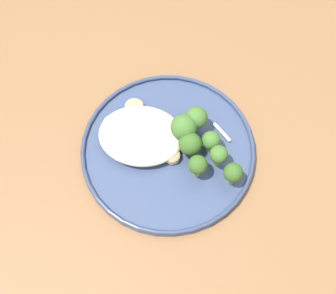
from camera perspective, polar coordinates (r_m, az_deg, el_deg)
ground at (r=1.47m, az=2.16°, el=-11.98°), size 6.00×6.00×0.00m
wooden_dining_table at (r=0.84m, az=3.70°, el=-1.80°), size 1.40×1.00×0.74m
dinner_plate at (r=0.75m, az=-0.00°, el=-0.37°), size 0.29×0.29×0.02m
noodle_bed at (r=0.74m, az=-3.45°, el=1.47°), size 0.14×0.11×0.03m
seared_scallop_large_seared at (r=0.73m, az=0.54°, el=-1.17°), size 0.03×0.03×0.01m
seared_scallop_center_golden at (r=0.75m, az=-5.16°, el=1.81°), size 0.02×0.02×0.02m
seared_scallop_tilted_round at (r=0.73m, az=-1.44°, el=0.11°), size 0.03×0.03×0.02m
seared_scallop_left_edge at (r=0.77m, az=-4.30°, el=5.00°), size 0.03×0.03×0.01m
seared_scallop_on_noodles at (r=0.74m, az=-3.11°, el=0.84°), size 0.03×0.03×0.01m
seared_scallop_half_hidden at (r=0.76m, az=-7.16°, el=2.99°), size 0.03×0.03×0.01m
broccoli_floret_front_edge at (r=0.71m, az=6.45°, el=-1.00°), size 0.03×0.03×0.05m
broccoli_floret_small_sprig at (r=0.72m, az=2.83°, el=0.38°), size 0.04×0.04×0.05m
broccoli_floret_left_leaning at (r=0.72m, az=5.48°, el=0.76°), size 0.03×0.03×0.05m
broccoli_floret_beside_noodles at (r=0.70m, az=4.06°, el=-2.38°), size 0.03×0.03×0.05m
broccoli_floret_center_pile at (r=0.73m, az=3.62°, el=3.71°), size 0.04×0.04×0.06m
broccoli_floret_split_head at (r=0.70m, az=8.24°, el=-3.30°), size 0.03×0.03×0.05m
broccoli_floret_tall_stalk at (r=0.72m, az=1.99°, el=2.35°), size 0.04×0.04×0.06m
onion_sliver_pale_crescent at (r=0.76m, az=6.86°, el=1.89°), size 0.03×0.03×0.00m
onion_sliver_long_sliver at (r=0.75m, az=3.93°, el=0.51°), size 0.04×0.02×0.00m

